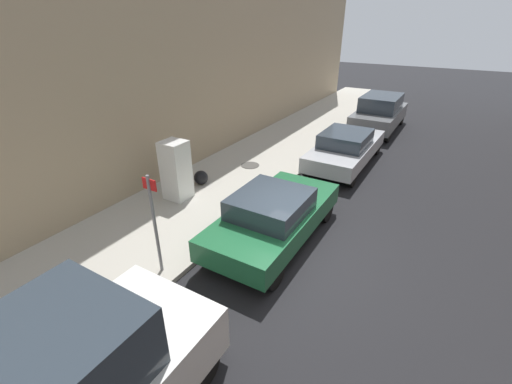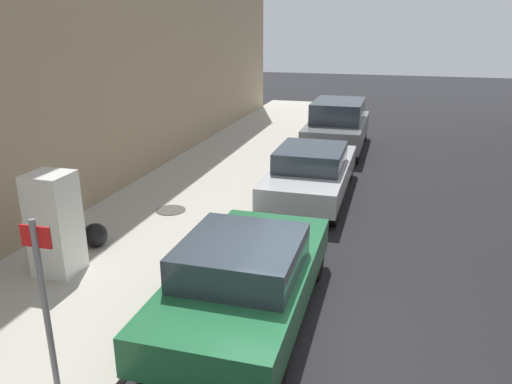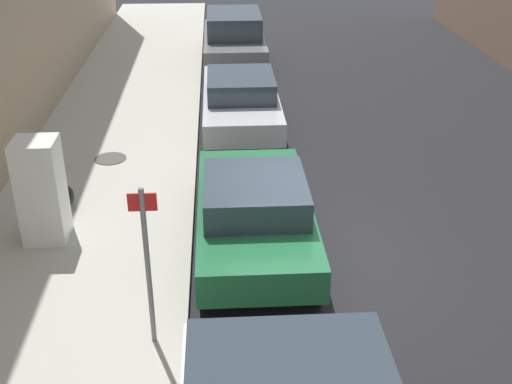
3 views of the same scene
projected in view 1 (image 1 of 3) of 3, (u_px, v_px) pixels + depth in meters
ground_plane at (297, 255)px, 8.33m from camera, size 80.00×80.00×0.00m
sidewalk_slab at (178, 213)px, 10.04m from camera, size 3.85×44.00×0.12m
building_facade_near at (77, 18)px, 9.01m from camera, size 1.82×39.60×10.30m
discarded_refrigerator at (176, 170)px, 10.37m from camera, size 0.71×0.69×1.83m
manhole_cover at (250, 165)px, 13.06m from camera, size 0.70×0.70×0.02m
street_sign_post at (154, 220)px, 7.08m from camera, size 0.36×0.07×2.32m
trash_bag at (201, 178)px, 11.51m from camera, size 0.48×0.48×0.48m
parked_sedan_green at (274, 216)px, 8.59m from camera, size 1.89×4.35×1.41m
parked_sedan_silver at (346, 148)px, 13.11m from camera, size 1.84×4.73×1.39m
parked_suv_gray at (380, 112)px, 17.19m from camera, size 1.92×4.61×1.76m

